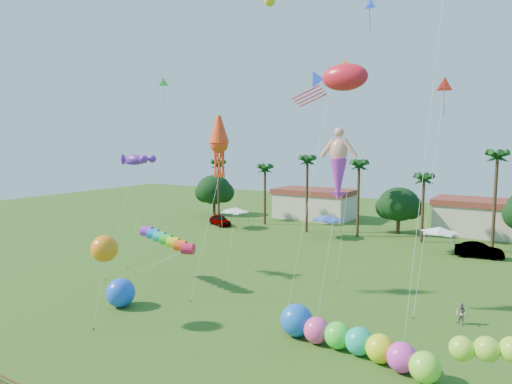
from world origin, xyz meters
The scene contains 19 objects.
ground centered at (0.00, 0.00, 0.00)m, with size 160.00×160.00×0.00m, color #285116.
tree_line centered at (3.57, 44.00, 4.28)m, with size 69.46×8.91×11.00m.
buildings_row centered at (-3.09, 50.00, 2.00)m, with size 35.00×7.00×4.00m.
tent_row centered at (-6.00, 36.33, 2.75)m, with size 31.00×4.00×0.60m.
car_a centered at (-23.25, 36.59, 0.79)m, with size 1.87×4.64×1.58m, color #4C4C54.
car_b centered at (12.05, 36.42, 0.81)m, with size 1.71×4.91×1.62m, color #4C4C54.
spectator_b centered at (13.21, 15.65, 0.78)m, with size 0.76×0.59×1.56m, color gray.
caterpillar_inflatable centered at (8.13, 7.43, 0.89)m, with size 10.41×3.57×2.12m.
blue_ball centered at (-9.39, 5.43, 1.11)m, with size 2.21×2.21×2.21m, color blue.
rainbow_tube centered at (-9.07, 10.95, 3.67)m, with size 9.60×2.36×4.16m.
green_worm centered at (14.65, 5.32, 2.78)m, with size 8.78×3.25×3.49m.
orange_ball_kite centered at (-7.40, 2.48, 5.40)m, with size 2.16×2.17×6.31m.
merman_kite centered at (4.62, 14.09, 10.68)m, with size 2.33×3.97×13.20m.
fish_kite centered at (4.21, 15.99, 17.48)m, with size 5.72×6.99×18.63m.
squid_kite centered at (-5.21, 12.56, 12.40)m, with size 2.10×4.51×14.83m.
lobster_kite centered at (-15.07, 12.51, 10.89)m, with size 3.97×4.71×11.61m.
delta_kite_red centered at (10.78, 19.38, 16.57)m, with size 1.38×4.87×17.44m.
delta_kite_green centered at (-16.08, 17.53, 18.18)m, with size 1.69×4.95×19.13m.
delta_kite_blue centered at (3.63, 22.96, 24.17)m, with size 2.10×3.35×25.24m.
Camera 1 is at (17.44, -17.59, 12.70)m, focal length 32.00 mm.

